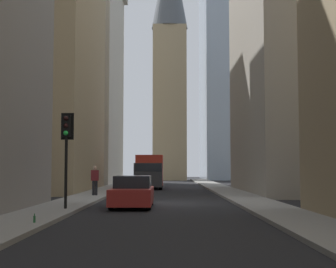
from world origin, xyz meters
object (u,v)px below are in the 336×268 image
(delivery_truck, at_px, (150,171))
(sedan_red, at_px, (133,193))
(discarded_bottle, at_px, (34,219))
(traffic_light_foreground, at_px, (66,138))
(pedestrian, at_px, (95,179))

(delivery_truck, bearing_deg, sedan_red, -180.00)
(delivery_truck, distance_m, discarded_bottle, 26.39)
(delivery_truck, xyz_separation_m, traffic_light_foreground, (-21.37, 2.54, 1.53))
(delivery_truck, height_order, discarded_bottle, delivery_truck)
(sedan_red, height_order, traffic_light_foreground, traffic_light_foreground)
(sedan_red, relative_size, pedestrian, 2.46)
(traffic_light_foreground, distance_m, pedestrian, 9.37)
(delivery_truck, bearing_deg, traffic_light_foreground, 173.23)
(traffic_light_foreground, bearing_deg, discarded_bottle, -178.47)
(delivery_truck, relative_size, discarded_bottle, 23.93)
(traffic_light_foreground, bearing_deg, delivery_truck, -6.77)
(delivery_truck, height_order, pedestrian, delivery_truck)
(pedestrian, height_order, discarded_bottle, pedestrian)
(traffic_light_foreground, xyz_separation_m, discarded_bottle, (-4.88, -0.13, -2.74))
(sedan_red, bearing_deg, discarded_bottle, 161.22)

